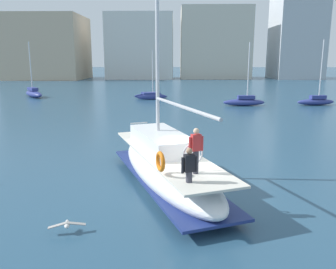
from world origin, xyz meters
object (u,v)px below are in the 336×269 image
at_px(main_sailboat, 166,165).
at_px(moored_catamaran, 244,101).
at_px(moored_sloop_near, 151,95).
at_px(seagull, 67,225).
at_px(moored_sloop_far, 34,93).
at_px(moored_cutter_left, 316,101).

height_order(main_sailboat, moored_catamaran, main_sailboat).
relative_size(moored_sloop_near, seagull, 5.61).
xyz_separation_m(moored_sloop_far, moored_cutter_left, (35.76, -7.53, -0.07)).
bearing_deg(moored_sloop_near, seagull, -90.12).
relative_size(main_sailboat, moored_sloop_far, 1.72).
height_order(moored_cutter_left, seagull, moored_cutter_left).
height_order(main_sailboat, seagull, main_sailboat).
bearing_deg(main_sailboat, seagull, -125.36).
xyz_separation_m(moored_catamaran, moored_cutter_left, (8.36, 0.71, -0.01)).
bearing_deg(moored_cutter_left, moored_sloop_near, 163.02).
relative_size(moored_catamaran, seagull, 6.18).
relative_size(moored_cutter_left, seagull, 6.46).
bearing_deg(moored_catamaran, moored_cutter_left, 4.87).
relative_size(moored_catamaran, moored_cutter_left, 0.96).
height_order(moored_sloop_far, seagull, moored_sloop_far).
relative_size(main_sailboat, moored_cutter_left, 1.76).
distance_m(main_sailboat, moored_sloop_far, 38.91).
xyz_separation_m(moored_sloop_near, moored_catamaran, (11.09, -6.65, 0.01)).
height_order(moored_sloop_near, seagull, moored_sloop_near).
distance_m(moored_catamaran, seagull, 31.81).
xyz_separation_m(moored_catamaran, seagull, (-11.17, -29.79, -0.25)).
height_order(moored_sloop_near, moored_cutter_left, moored_cutter_left).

